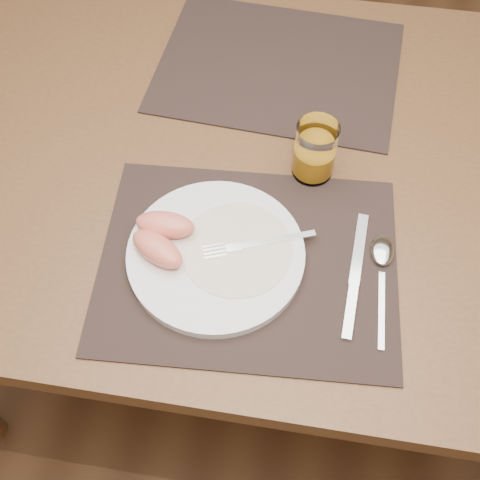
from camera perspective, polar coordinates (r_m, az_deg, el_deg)
name	(u,v)px	position (r m, az deg, el deg)	size (l,w,h in m)	color
ground	(258,333)	(1.69, 1.72, -8.78)	(5.00, 5.00, 0.00)	#54341C
table	(267,185)	(1.11, 2.59, 5.26)	(1.40, 0.90, 0.75)	brown
placemat_near	(248,263)	(0.91, 0.78, -2.20)	(0.45, 0.35, 0.00)	#2D201C
placemat_far	(278,67)	(1.20, 3.64, 16.10)	(0.45, 0.35, 0.00)	#2D201C
plate	(216,254)	(0.91, -2.30, -1.38)	(0.27, 0.27, 0.02)	white
plate_dressing	(236,249)	(0.91, -0.34, -0.81)	(0.17, 0.17, 0.00)	white
fork	(249,245)	(0.91, 0.90, -0.46)	(0.17, 0.08, 0.00)	silver
knife	(354,284)	(0.91, 10.74, -4.15)	(0.03, 0.22, 0.01)	silver
spoon	(382,259)	(0.94, 13.34, -1.73)	(0.04, 0.19, 0.01)	silver
juice_glass	(315,153)	(0.99, 7.09, 8.21)	(0.07, 0.07, 0.10)	white
grapefruit_wedges	(161,237)	(0.90, -7.47, 0.32)	(0.10, 0.11, 0.04)	#E7785E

